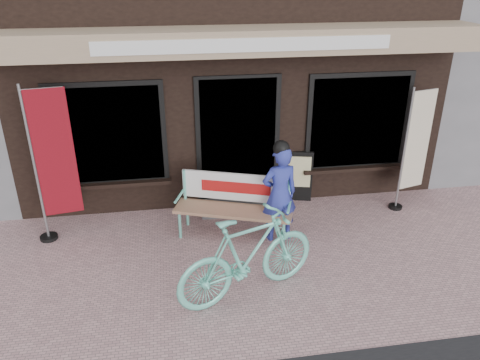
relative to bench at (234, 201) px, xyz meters
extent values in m
plane|color=#C29497|center=(0.20, -1.06, -0.55)|extent=(70.00, 70.00, 0.00)
cube|color=black|center=(0.20, 3.94, 1.25)|extent=(7.00, 6.00, 3.60)
cube|color=tan|center=(0.20, 0.59, 2.20)|extent=(7.00, 0.80, 0.35)
cube|color=white|center=(0.20, 0.18, 2.20)|extent=(4.00, 0.02, 0.18)
cube|color=black|center=(0.20, 0.92, 0.55)|extent=(1.20, 0.06, 2.10)
cube|color=black|center=(0.20, 0.91, 0.55)|extent=(1.35, 0.04, 2.20)
cube|color=black|center=(-1.80, 0.92, 0.80)|extent=(1.60, 0.06, 1.50)
cube|color=black|center=(2.20, 0.92, 0.80)|extent=(1.60, 0.06, 1.50)
cube|color=black|center=(-1.80, 0.91, 0.80)|extent=(1.75, 0.04, 1.65)
cube|color=black|center=(2.20, 0.91, 0.80)|extent=(1.75, 0.04, 1.65)
cube|color=black|center=(-1.80, 0.86, 0.00)|extent=(1.80, 0.18, 0.06)
cube|color=black|center=(2.20, 0.86, 0.00)|extent=(1.80, 0.18, 0.06)
cube|color=#59595B|center=(0.20, 0.69, -0.47)|extent=(1.30, 0.45, 0.15)
cylinder|color=#71DEC6|center=(-0.82, -0.01, -0.35)|extent=(0.05, 0.05, 0.40)
cylinder|color=#71DEC6|center=(-0.69, 0.36, -0.35)|extent=(0.05, 0.05, 0.40)
cylinder|color=#71DEC6|center=(0.63, -0.53, -0.35)|extent=(0.05, 0.05, 0.40)
cylinder|color=#71DEC6|center=(0.76, -0.16, -0.35)|extent=(0.05, 0.05, 0.40)
cube|color=tan|center=(-0.03, -0.09, -0.12)|extent=(1.77, 0.99, 0.05)
cylinder|color=#71DEC6|center=(-0.71, 0.36, 0.12)|extent=(0.05, 0.05, 0.53)
cylinder|color=#71DEC6|center=(0.77, -0.17, 0.12)|extent=(0.05, 0.05, 0.53)
cube|color=white|center=(0.04, 0.11, 0.17)|extent=(1.55, 0.59, 0.43)
cube|color=#B21414|center=(0.03, 0.09, 0.17)|extent=(0.98, 0.36, 0.17)
cylinder|color=#71DEC6|center=(-0.80, 0.19, 0.05)|extent=(0.18, 0.41, 0.04)
cylinder|color=#71DEC6|center=(0.74, -0.36, 0.05)|extent=(0.18, 0.41, 0.04)
imported|color=#2E38A1|center=(0.62, -0.24, 0.18)|extent=(0.57, 0.42, 1.45)
sphere|color=black|center=(0.62, -0.24, 0.88)|extent=(0.26, 0.26, 0.23)
imported|color=#71DEC6|center=(-0.05, -1.45, 0.01)|extent=(1.93, 1.15, 1.12)
cylinder|color=gray|center=(-2.76, 0.26, 0.62)|extent=(0.04, 0.04, 2.33)
cylinder|color=gray|center=(-2.50, 0.31, 1.70)|extent=(0.53, 0.11, 0.03)
cube|color=maroon|center=(-2.48, 0.31, 0.77)|extent=(0.53, 0.12, 1.85)
cylinder|color=black|center=(-2.76, 0.26, -0.52)|extent=(0.29, 0.29, 0.05)
cylinder|color=gray|center=(2.78, 0.36, 0.48)|extent=(0.04, 0.04, 2.05)
cylinder|color=gray|center=(3.00, 0.42, 1.43)|extent=(0.46, 0.14, 0.02)
cube|color=beige|center=(3.02, 0.43, 0.62)|extent=(0.46, 0.15, 1.63)
cylinder|color=black|center=(2.78, 0.36, -0.53)|extent=(0.27, 0.27, 0.05)
cube|color=black|center=(1.24, 0.92, -0.10)|extent=(0.45, 0.18, 0.90)
cube|color=beige|center=(1.23, 0.87, 0.00)|extent=(0.37, 0.11, 0.55)
camera|label=1|loc=(-0.88, -6.05, 3.19)|focal=35.00mm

